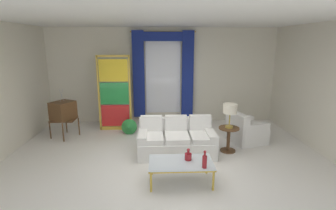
{
  "coord_description": "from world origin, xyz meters",
  "views": [
    {
      "loc": [
        -0.19,
        -5.21,
        2.53
      ],
      "look_at": [
        0.08,
        0.9,
        1.05
      ],
      "focal_mm": 27.55,
      "sensor_mm": 36.0,
      "label": 1
    }
  ],
  "objects_px": {
    "couch_white_long": "(176,140)",
    "peacock_figurine": "(129,127)",
    "armchair_white": "(245,131)",
    "round_side_table": "(229,137)",
    "bottle_blue_decanter": "(205,161)",
    "stained_glass_divider": "(115,95)",
    "bottle_crystal_tall": "(188,156)",
    "vintage_tv": "(63,111)",
    "coffee_table": "(181,163)",
    "table_lamp_brass": "(230,110)"
  },
  "relations": [
    {
      "from": "coffee_table",
      "to": "peacock_figurine",
      "type": "bearing_deg",
      "value": 115.41
    },
    {
      "from": "round_side_table",
      "to": "bottle_crystal_tall",
      "type": "bearing_deg",
      "value": -131.06
    },
    {
      "from": "bottle_blue_decanter",
      "to": "stained_glass_divider",
      "type": "bearing_deg",
      "value": 121.75
    },
    {
      "from": "vintage_tv",
      "to": "armchair_white",
      "type": "relative_size",
      "value": 1.33
    },
    {
      "from": "peacock_figurine",
      "to": "round_side_table",
      "type": "xyz_separation_m",
      "value": [
        2.49,
        -1.23,
        0.14
      ]
    },
    {
      "from": "armchair_white",
      "to": "stained_glass_divider",
      "type": "relative_size",
      "value": 0.46
    },
    {
      "from": "coffee_table",
      "to": "couch_white_long",
      "type": "bearing_deg",
      "value": 89.3
    },
    {
      "from": "round_side_table",
      "to": "armchair_white",
      "type": "bearing_deg",
      "value": 44.38
    },
    {
      "from": "couch_white_long",
      "to": "vintage_tv",
      "type": "relative_size",
      "value": 1.31
    },
    {
      "from": "bottle_blue_decanter",
      "to": "stained_glass_divider",
      "type": "height_order",
      "value": "stained_glass_divider"
    },
    {
      "from": "stained_glass_divider",
      "to": "round_side_table",
      "type": "bearing_deg",
      "value": -30.32
    },
    {
      "from": "armchair_white",
      "to": "couch_white_long",
      "type": "bearing_deg",
      "value": -161.71
    },
    {
      "from": "armchair_white",
      "to": "vintage_tv",
      "type": "bearing_deg",
      "value": 173.31
    },
    {
      "from": "coffee_table",
      "to": "round_side_table",
      "type": "bearing_deg",
      "value": 47.11
    },
    {
      "from": "couch_white_long",
      "to": "round_side_table",
      "type": "xyz_separation_m",
      "value": [
        1.24,
        0.02,
        0.05
      ]
    },
    {
      "from": "bottle_crystal_tall",
      "to": "stained_glass_divider",
      "type": "height_order",
      "value": "stained_glass_divider"
    },
    {
      "from": "armchair_white",
      "to": "round_side_table",
      "type": "xyz_separation_m",
      "value": [
        -0.6,
        -0.59,
        0.07
      ]
    },
    {
      "from": "bottle_blue_decanter",
      "to": "vintage_tv",
      "type": "xyz_separation_m",
      "value": [
        -3.36,
        2.76,
        0.19
      ]
    },
    {
      "from": "round_side_table",
      "to": "bottle_blue_decanter",
      "type": "bearing_deg",
      "value": -118.46
    },
    {
      "from": "armchair_white",
      "to": "peacock_figurine",
      "type": "relative_size",
      "value": 1.69
    },
    {
      "from": "stained_glass_divider",
      "to": "round_side_table",
      "type": "xyz_separation_m",
      "value": [
        2.92,
        -1.71,
        -0.7
      ]
    },
    {
      "from": "armchair_white",
      "to": "round_side_table",
      "type": "height_order",
      "value": "armchair_white"
    },
    {
      "from": "couch_white_long",
      "to": "peacock_figurine",
      "type": "bearing_deg",
      "value": 134.79
    },
    {
      "from": "bottle_blue_decanter",
      "to": "stained_glass_divider",
      "type": "xyz_separation_m",
      "value": [
        -2.05,
        3.31,
        0.52
      ]
    },
    {
      "from": "couch_white_long",
      "to": "armchair_white",
      "type": "bearing_deg",
      "value": 18.29
    },
    {
      "from": "couch_white_long",
      "to": "armchair_white",
      "type": "height_order",
      "value": "couch_white_long"
    },
    {
      "from": "couch_white_long",
      "to": "bottle_crystal_tall",
      "type": "height_order",
      "value": "couch_white_long"
    },
    {
      "from": "bottle_crystal_tall",
      "to": "bottle_blue_decanter",
      "type": "bearing_deg",
      "value": -52.7
    },
    {
      "from": "couch_white_long",
      "to": "vintage_tv",
      "type": "height_order",
      "value": "vintage_tv"
    },
    {
      "from": "couch_white_long",
      "to": "bottle_blue_decanter",
      "type": "relative_size",
      "value": 5.46
    },
    {
      "from": "vintage_tv",
      "to": "bottle_crystal_tall",
      "type": "bearing_deg",
      "value": -38.01
    },
    {
      "from": "bottle_crystal_tall",
      "to": "peacock_figurine",
      "type": "distance_m",
      "value": 2.87
    },
    {
      "from": "coffee_table",
      "to": "armchair_white",
      "type": "bearing_deg",
      "value": 46.26
    },
    {
      "from": "vintage_tv",
      "to": "round_side_table",
      "type": "bearing_deg",
      "value": -15.24
    },
    {
      "from": "coffee_table",
      "to": "armchair_white",
      "type": "relative_size",
      "value": 1.15
    },
    {
      "from": "round_side_table",
      "to": "stained_glass_divider",
      "type": "bearing_deg",
      "value": 149.68
    },
    {
      "from": "vintage_tv",
      "to": "peacock_figurine",
      "type": "height_order",
      "value": "vintage_tv"
    },
    {
      "from": "coffee_table",
      "to": "armchair_white",
      "type": "height_order",
      "value": "armchair_white"
    },
    {
      "from": "coffee_table",
      "to": "bottle_blue_decanter",
      "type": "height_order",
      "value": "bottle_blue_decanter"
    },
    {
      "from": "vintage_tv",
      "to": "peacock_figurine",
      "type": "relative_size",
      "value": 2.24
    },
    {
      "from": "round_side_table",
      "to": "table_lamp_brass",
      "type": "height_order",
      "value": "table_lamp_brass"
    },
    {
      "from": "coffee_table",
      "to": "vintage_tv",
      "type": "distance_m",
      "value": 3.9
    },
    {
      "from": "couch_white_long",
      "to": "stained_glass_divider",
      "type": "bearing_deg",
      "value": 134.11
    },
    {
      "from": "stained_glass_divider",
      "to": "table_lamp_brass",
      "type": "distance_m",
      "value": 3.38
    },
    {
      "from": "bottle_crystal_tall",
      "to": "armchair_white",
      "type": "distance_m",
      "value": 2.54
    },
    {
      "from": "bottle_blue_decanter",
      "to": "armchair_white",
      "type": "relative_size",
      "value": 0.32
    },
    {
      "from": "round_side_table",
      "to": "table_lamp_brass",
      "type": "bearing_deg",
      "value": 0.0
    },
    {
      "from": "bottle_blue_decanter",
      "to": "armchair_white",
      "type": "height_order",
      "value": "armchair_white"
    },
    {
      "from": "stained_glass_divider",
      "to": "armchair_white",
      "type": "bearing_deg",
      "value": -17.68
    },
    {
      "from": "table_lamp_brass",
      "to": "stained_glass_divider",
      "type": "bearing_deg",
      "value": 149.68
    }
  ]
}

